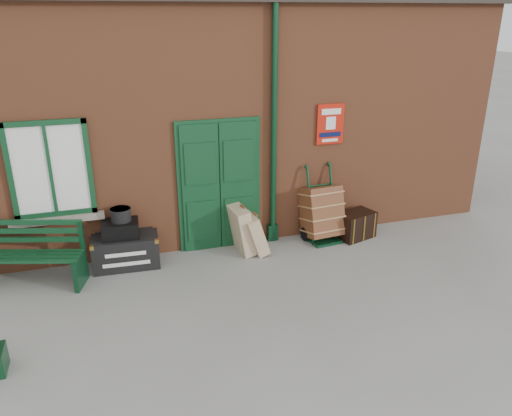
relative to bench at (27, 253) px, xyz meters
name	(u,v)px	position (x,y,z in m)	size (l,w,h in m)	color
ground	(263,283)	(3.36, -1.07, -0.51)	(80.00, 80.00, 0.00)	gray
station_building	(209,104)	(3.36, 2.43, 1.65)	(10.30, 4.30, 4.36)	brown
bench	(27,253)	(0.00, 0.00, 0.00)	(1.71, 0.96, 1.01)	#103B1F
houdini_trunk	(126,251)	(1.43, 0.16, -0.25)	(1.04, 0.57, 0.52)	black
strongbox	(120,229)	(1.38, 0.16, 0.14)	(0.57, 0.42, 0.26)	black
hatbox	(121,215)	(1.41, 0.18, 0.37)	(0.31, 0.31, 0.21)	black
suitcase_back	(242,230)	(3.36, 0.07, -0.10)	(0.23, 0.57, 0.80)	tan
suitcase_front	(254,234)	(3.54, -0.03, -0.15)	(0.21, 0.51, 0.69)	tan
porter_trolley	(322,212)	(4.87, 0.16, 0.01)	(0.71, 0.76, 1.34)	#0C321B
dark_trunk	(355,225)	(5.49, 0.03, -0.27)	(0.67, 0.44, 0.48)	black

